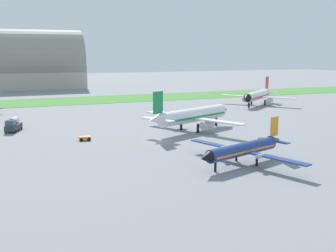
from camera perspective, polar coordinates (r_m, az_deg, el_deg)
The scene contains 8 objects.
ground_plane at distance 91.83m, azimuth -1.48°, elevation -1.98°, with size 600.00×600.00×0.00m, color gray.
grass_taxiway_strip at distance 171.65m, azimuth -11.74°, elevation 3.41°, with size 360.00×28.00×0.08m, color #478438.
airplane_midfield_jet at distance 102.50m, azimuth 3.27°, elevation 1.41°, with size 27.84×27.98×10.50m.
airplane_foreground_turboprop at distance 73.23m, azimuth 10.27°, elevation -3.05°, with size 20.72×23.96×7.41m.
airplane_parked_jet_far at distance 156.06m, azimuth 12.03°, elevation 4.06°, with size 23.62×23.29×9.83m.
baggage_cart_near_gate at distance 93.53m, azimuth -11.20°, elevation -1.60°, with size 2.50×1.91×0.90m.
fuel_truck_midfield at distance 108.99m, azimuth -20.21°, elevation 0.15°, with size 4.55×6.93×3.29m.
hangar_distant at distance 235.22m, azimuth -18.05°, elevation 7.94°, with size 53.09×31.06×31.06m.
Camera 1 is at (-32.67, -83.69, 19.00)m, focal length 45.05 mm.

